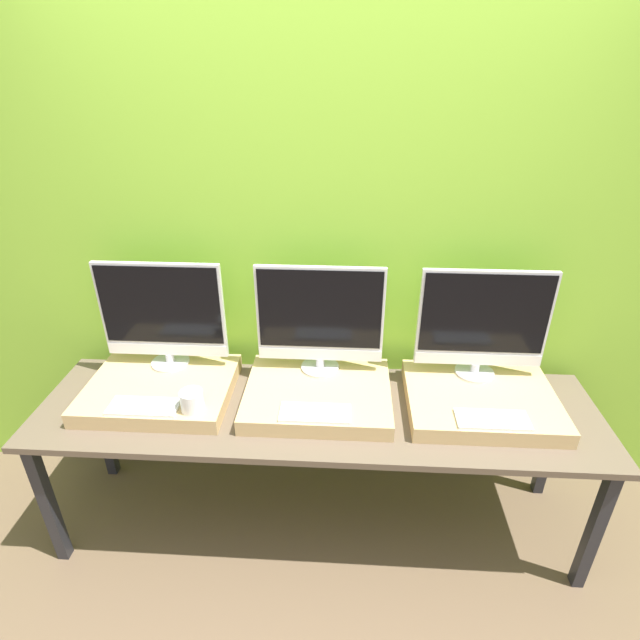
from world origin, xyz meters
TOP-DOWN VIEW (x-y plane):
  - ground_plane at (0.00, 0.00)m, footprint 12.00×12.00m
  - wall_back at (0.00, 0.73)m, footprint 8.00×0.04m
  - workbench at (0.00, 0.33)m, footprint 2.46×0.66m
  - wooden_riser_left at (-0.71, 0.38)m, footprint 0.64×0.51m
  - monitor_left at (-0.71, 0.53)m, footprint 0.57×0.18m
  - keyboard_left at (-0.71, 0.19)m, footprint 0.29×0.12m
  - mug at (-0.51, 0.19)m, footprint 0.10×0.10m
  - wooden_riser_center at (0.00, 0.38)m, footprint 0.64×0.51m
  - monitor_center at (0.00, 0.53)m, footprint 0.57×0.18m
  - keyboard_center at (0.00, 0.19)m, footprint 0.29×0.12m
  - wooden_riser_right at (0.71, 0.38)m, footprint 0.64×0.51m
  - monitor_right at (0.71, 0.53)m, footprint 0.57×0.18m
  - keyboard_right at (0.71, 0.19)m, footprint 0.29×0.12m

SIDE VIEW (x-z plane):
  - ground_plane at x=0.00m, z-range 0.00..0.00m
  - workbench at x=0.00m, z-range 0.30..1.00m
  - wooden_riser_left at x=-0.71m, z-range 0.71..0.78m
  - wooden_riser_center at x=0.00m, z-range 0.71..0.78m
  - wooden_riser_right at x=0.71m, z-range 0.71..0.78m
  - keyboard_left at x=-0.71m, z-range 0.78..0.80m
  - keyboard_center at x=0.00m, z-range 0.78..0.80m
  - keyboard_right at x=0.71m, z-range 0.78..0.80m
  - mug at x=-0.51m, z-range 0.78..0.87m
  - monitor_left at x=-0.71m, z-range 0.79..1.30m
  - monitor_center at x=0.00m, z-range 0.79..1.30m
  - monitor_right at x=0.71m, z-range 0.79..1.30m
  - wall_back at x=0.00m, z-range 0.00..2.60m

